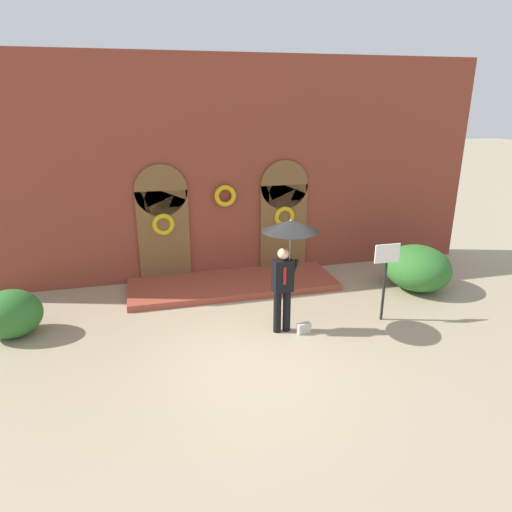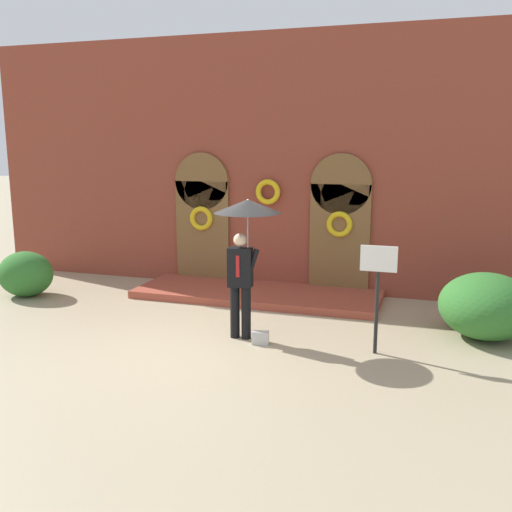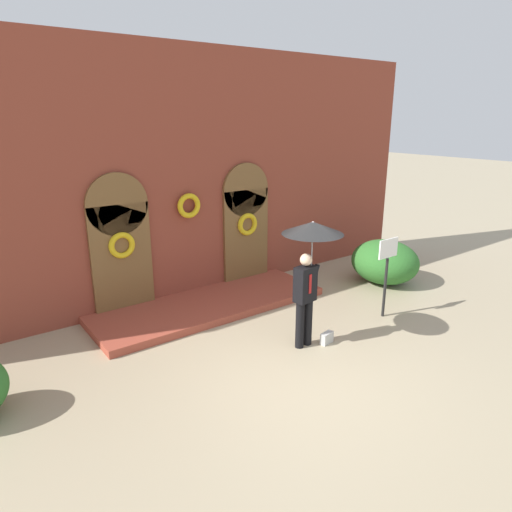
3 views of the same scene
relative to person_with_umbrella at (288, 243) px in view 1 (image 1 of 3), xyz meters
name	(u,v)px [view 1 (image 1 of 3)]	position (x,y,z in m)	size (l,w,h in m)	color
ground_plane	(264,346)	(-0.61, -0.52, -1.91)	(80.00, 80.00, 0.00)	tan
building_facade	(223,175)	(-0.61, 3.63, 0.76)	(14.00, 2.30, 5.60)	brown
person_with_umbrella	(288,243)	(0.00, 0.00, 0.00)	(1.10, 1.10, 2.36)	black
handbag	(304,328)	(0.32, -0.20, -1.80)	(0.28, 0.12, 0.22)	#B7B7B2
sign_post	(386,269)	(2.16, -0.04, -0.75)	(0.56, 0.06, 1.72)	black
shrub_left	(11,314)	(-5.41, 1.15, -1.42)	(1.20, 1.04, 0.98)	#2D6B28
shrub_right	(417,268)	(3.86, 1.31, -1.36)	(1.58, 1.76, 1.10)	#2D6B28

